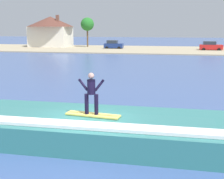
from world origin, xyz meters
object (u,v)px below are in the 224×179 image
wave_crest (95,128)px  tree_tall_bare (87,24)px  surfer (91,91)px  surfboard (93,115)px  house_with_chimney (51,29)px  car_far_shore (211,46)px  car_near_shore (113,45)px

wave_crest → tree_tall_bare: tree_tall_bare is taller
wave_crest → surfer: size_ratio=6.57×
surfboard → house_with_chimney: 61.21m
car_far_shore → tree_tall_bare: bearing=169.8°
house_with_chimney → tree_tall_bare: house_with_chimney is taller
surfboard → car_far_shore: car_far_shore is taller
wave_crest → tree_tall_bare: 58.51m
surfboard → car_near_shore: bearing=100.5°
surfboard → car_near_shore: 53.17m
house_with_chimney → car_near_shore: bearing=-13.2°
surfboard → tree_tall_bare: size_ratio=0.34×
car_near_shore → house_with_chimney: 15.89m
house_with_chimney → tree_tall_bare: (8.52, 0.33, 1.10)m
car_far_shore → house_with_chimney: house_with_chimney is taller
house_with_chimney → tree_tall_bare: 8.60m
surfer → house_with_chimney: (-24.85, 55.88, 1.89)m
surfer → car_near_shore: 53.21m
surfer → tree_tall_bare: size_ratio=0.25×
car_near_shore → house_with_chimney: house_with_chimney is taller
wave_crest → surfboard: bearing=-102.2°
wave_crest → surfboard: surfboard is taller
car_far_shore → house_with_chimney: bearing=172.8°
house_with_chimney → surfboard: bearing=-66.0°
wave_crest → house_with_chimney: size_ratio=1.05×
surfer → car_far_shore: surfer is taller
tree_tall_bare → car_near_shore: bearing=-30.3°
surfboard → house_with_chimney: bearing=114.0°
tree_tall_bare → car_far_shore: bearing=-10.2°
car_near_shore → house_with_chimney: (-15.18, 3.57, 3.05)m
car_far_shore → tree_tall_bare: (-25.88, 4.67, 4.14)m
wave_crest → surfboard: size_ratio=4.85×
surfer → house_with_chimney: bearing=114.0°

